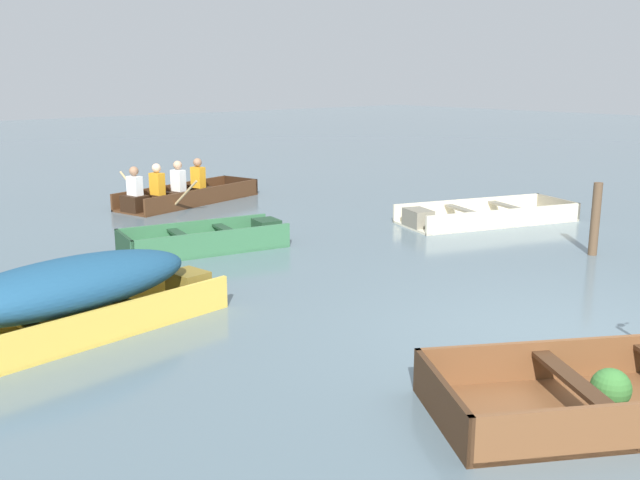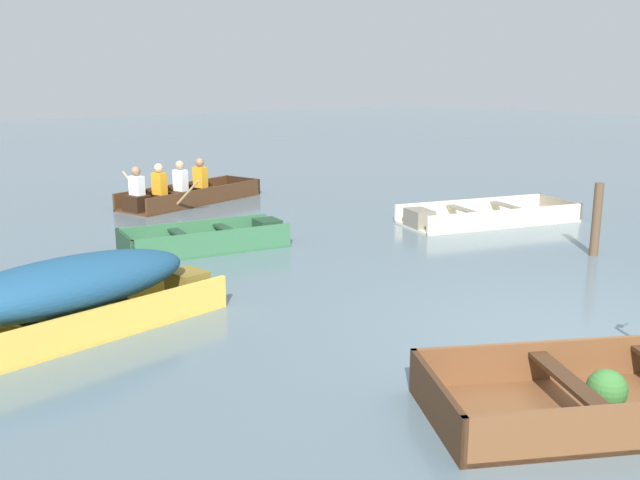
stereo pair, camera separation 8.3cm
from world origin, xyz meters
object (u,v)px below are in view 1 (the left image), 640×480
object	(u,v)px
skiff_cream_near_moored	(480,217)
skiff_green_far_moored	(212,241)
skiff_yellow_mid_moored	(71,292)
rowboat_dark_varnish_with_crew	(180,193)
mooring_post	(595,219)

from	to	relation	value
skiff_cream_near_moored	skiff_green_far_moored	xyz separation A→B (m)	(-4.82, 1.46, 0.03)
skiff_yellow_mid_moored	rowboat_dark_varnish_with_crew	distance (m)	7.62
skiff_cream_near_moored	rowboat_dark_varnish_with_crew	bearing A→B (deg)	121.77
skiff_cream_near_moored	mooring_post	xyz separation A→B (m)	(-0.66, -2.57, 0.44)
skiff_green_far_moored	rowboat_dark_varnish_with_crew	bearing A→B (deg)	66.97
skiff_cream_near_moored	mooring_post	world-z (taller)	mooring_post
skiff_green_far_moored	mooring_post	distance (m)	5.80
skiff_cream_near_moored	rowboat_dark_varnish_with_crew	world-z (taller)	rowboat_dark_varnish_with_crew
mooring_post	skiff_green_far_moored	bearing A→B (deg)	135.92
skiff_yellow_mid_moored	mooring_post	bearing A→B (deg)	-13.80
skiff_yellow_mid_moored	skiff_green_far_moored	bearing A→B (deg)	35.98
skiff_yellow_mid_moored	mooring_post	xyz separation A→B (m)	(7.25, -1.78, 0.08)
rowboat_dark_varnish_with_crew	mooring_post	bearing A→B (deg)	-71.76
skiff_green_far_moored	mooring_post	bearing A→B (deg)	-44.08
rowboat_dark_varnish_with_crew	mooring_post	distance (m)	8.20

